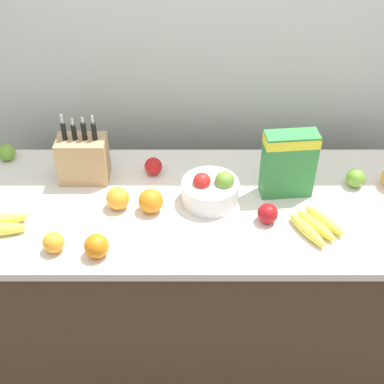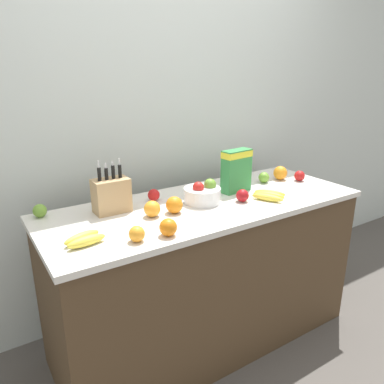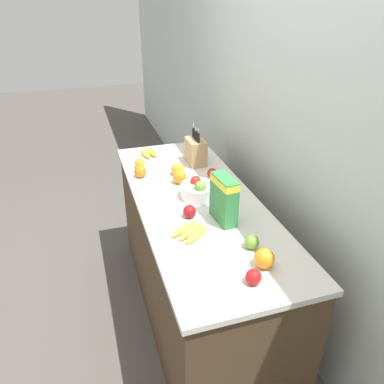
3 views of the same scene
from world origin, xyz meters
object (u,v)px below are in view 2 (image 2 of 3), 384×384
banana_bunch_right (84,239)px  apple_by_knife_block (264,177)px  knife_block (111,195)px  apple_rightmost (300,176)px  apple_near_bananas (154,195)px  orange_mid_left (137,234)px  orange_by_cereal (152,209)px  orange_near_bowl (168,227)px  fruit_bowl (203,194)px  apple_front (40,211)px  cereal_box (236,169)px  apple_leftmost (242,196)px  orange_back_center (174,205)px  banana_bunch_left (269,195)px  orange_front_center (280,173)px

banana_bunch_right → apple_by_knife_block: apple_by_knife_block is taller
knife_block → apple_rightmost: 1.22m
apple_rightmost → apple_near_bananas: bearing=169.9°
orange_mid_left → orange_by_cereal: (0.18, 0.21, 0.01)m
apple_rightmost → orange_mid_left: 1.27m
knife_block → orange_near_bowl: bearing=-76.1°
fruit_bowl → apple_front: size_ratio=3.01×
apple_front → knife_block: bearing=-20.4°
cereal_box → fruit_bowl: 0.29m
cereal_box → apple_by_knife_block: size_ratio=3.63×
orange_by_cereal → orange_mid_left: bearing=-130.3°
fruit_bowl → apple_rightmost: fruit_bowl is taller
apple_leftmost → apple_by_knife_block: 0.39m
knife_block → cereal_box: 0.74m
banana_bunch_right → apple_rightmost: 1.45m
apple_leftmost → orange_back_center: size_ratio=0.81×
apple_near_bananas → apple_by_knife_block: bearing=-5.8°
banana_bunch_left → apple_leftmost: 0.16m
banana_bunch_right → apple_front: (-0.09, 0.40, 0.01)m
knife_block → apple_front: size_ratio=4.11×
banana_bunch_right → orange_by_cereal: orange_by_cereal is taller
orange_back_center → orange_by_cereal: (-0.12, 0.02, -0.00)m
banana_bunch_right → orange_by_cereal: 0.39m
apple_near_bananas → banana_bunch_left: bearing=-29.5°
fruit_bowl → banana_bunch_right: bearing=-167.8°
cereal_box → banana_bunch_left: cereal_box is taller
orange_back_center → orange_mid_left: (-0.30, -0.20, -0.01)m
apple_rightmost → orange_front_center: orange_front_center is taller
orange_mid_left → orange_back_center: bearing=33.5°
banana_bunch_left → orange_near_bowl: (-0.71, -0.12, 0.02)m
apple_rightmost → apple_front: same height
fruit_bowl → apple_near_bananas: 0.27m
apple_leftmost → apple_rightmost: bearing=10.3°
banana_bunch_right → orange_by_cereal: bearing=17.1°
banana_bunch_left → orange_back_center: orange_back_center is taller
knife_block → cereal_box: bearing=-6.6°
banana_bunch_right → apple_front: bearing=102.6°
cereal_box → orange_by_cereal: (-0.59, -0.08, -0.10)m
orange_by_cereal → banana_bunch_right: bearing=-162.9°
orange_back_center → orange_near_bowl: orange_back_center is taller
banana_bunch_right → cereal_box: bearing=11.7°
knife_block → orange_by_cereal: (0.14, -0.17, -0.05)m
fruit_bowl → apple_by_knife_block: size_ratio=2.92×
banana_bunch_right → orange_near_bowl: 0.35m
orange_near_bowl → apple_rightmost: bearing=13.2°
cereal_box → banana_bunch_right: (-0.97, -0.20, -0.12)m
fruit_bowl → apple_by_knife_block: 0.54m
orange_mid_left → orange_by_cereal: bearing=49.7°
orange_near_bowl → orange_front_center: bearing=18.8°
apple_near_bananas → orange_mid_left: bearing=-125.2°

